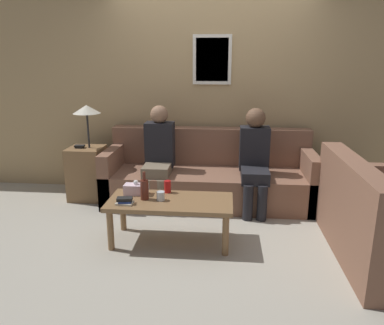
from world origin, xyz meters
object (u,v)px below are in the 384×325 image
object	(u,v)px
couch_side	(381,225)
person_left	(159,153)
wine_bottle	(144,189)
couch_main	(209,178)
coffee_table	(170,206)
person_right	(255,156)
drinking_glass	(161,196)

from	to	relation	value
couch_side	person_left	world-z (taller)	person_left
couch_side	wine_bottle	size ratio (longest dim) A/B	5.82
wine_bottle	couch_side	bearing A→B (deg)	-2.75
couch_main	coffee_table	world-z (taller)	couch_main
wine_bottle	person_right	bearing A→B (deg)	40.52
couch_side	person_right	world-z (taller)	person_right
coffee_table	wine_bottle	bearing A→B (deg)	-179.80
person_left	couch_side	bearing A→B (deg)	-26.58
wine_bottle	person_left	world-z (taller)	person_left
couch_main	drinking_glass	bearing A→B (deg)	-109.34
wine_bottle	person_left	bearing A→B (deg)	92.37
wine_bottle	person_right	world-z (taller)	person_right
couch_side	drinking_glass	bearing A→B (deg)	87.41
coffee_table	person_right	bearing A→B (deg)	47.77
drinking_glass	person_right	world-z (taller)	person_right
coffee_table	couch_side	bearing A→B (deg)	-3.13
coffee_table	person_left	size ratio (longest dim) A/B	0.99
couch_side	coffee_table	distance (m)	1.89
coffee_table	wine_bottle	xyz separation A→B (m)	(-0.24, -0.00, 0.16)
wine_bottle	drinking_glass	size ratio (longest dim) A/B	3.15
couch_main	person_left	size ratio (longest dim) A/B	2.11
couch_main	wine_bottle	distance (m)	1.28
couch_main	couch_side	size ratio (longest dim) A/B	1.59
couch_main	person_left	distance (m)	0.70
drinking_glass	person_left	xyz separation A→B (m)	(-0.20, 1.00, 0.17)
person_left	couch_main	bearing A→B (deg)	13.55
couch_main	wine_bottle	world-z (taller)	couch_main
coffee_table	person_right	xyz separation A→B (m)	(0.84, 0.93, 0.26)
wine_bottle	drinking_glass	world-z (taller)	wine_bottle
couch_main	couch_side	xyz separation A→B (m)	(1.57, -1.23, 0.00)
coffee_table	person_left	distance (m)	1.06
couch_side	wine_bottle	world-z (taller)	couch_side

